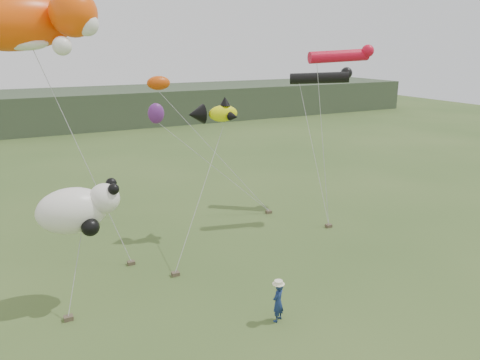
{
  "coord_description": "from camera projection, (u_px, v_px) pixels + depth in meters",
  "views": [
    {
      "loc": [
        -7.89,
        -12.68,
        9.11
      ],
      "look_at": [
        0.17,
        3.0,
        4.01
      ],
      "focal_mm": 35.0,
      "sensor_mm": 36.0,
      "label": 1
    }
  ],
  "objects": [
    {
      "name": "ground",
      "position": [
        274.0,
        308.0,
        16.83
      ],
      "size": [
        120.0,
        120.0,
        0.0
      ],
      "primitive_type": "plane",
      "color": "#385123",
      "rests_on": "ground"
    },
    {
      "name": "headland",
      "position": [
        47.0,
        111.0,
        53.12
      ],
      "size": [
        90.0,
        13.0,
        4.0
      ],
      "color": "#2D3D28",
      "rests_on": "ground"
    },
    {
      "name": "festival_attendant",
      "position": [
        278.0,
        302.0,
        15.88
      ],
      "size": [
        0.62,
        0.55,
        1.43
      ],
      "primitive_type": "imported",
      "rotation": [
        0.0,
        0.0,
        3.64
      ],
      "color": "navy",
      "rests_on": "ground"
    },
    {
      "name": "sandbag_anchors",
      "position": [
        209.0,
        252.0,
        21.2
      ],
      "size": [
        13.56,
        6.27,
        0.16
      ],
      "color": "brown",
      "rests_on": "ground"
    },
    {
      "name": "cat_kite",
      "position": [
        28.0,
        20.0,
        19.24
      ],
      "size": [
        6.98,
        4.0,
        2.98
      ],
      "color": "#FF4F06",
      "rests_on": "ground"
    },
    {
      "name": "fish_kite",
      "position": [
        213.0,
        113.0,
        21.92
      ],
      "size": [
        2.36,
        1.62,
        1.25
      ],
      "color": "#E0EB09",
      "rests_on": "ground"
    },
    {
      "name": "tube_kites",
      "position": [
        333.0,
        68.0,
        25.01
      ],
      "size": [
        4.18,
        4.61,
        2.19
      ],
      "color": "black",
      "rests_on": "ground"
    },
    {
      "name": "panda_kite",
      "position": [
        78.0,
        209.0,
        16.49
      ],
      "size": [
        2.88,
        1.86,
        1.79
      ],
      "color": "white",
      "rests_on": "ground"
    },
    {
      "name": "misc_kites",
      "position": [
        157.0,
        96.0,
        24.36
      ],
      "size": [
        1.6,
        1.72,
        2.33
      ],
      "color": "#CF4608",
      "rests_on": "ground"
    }
  ]
}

